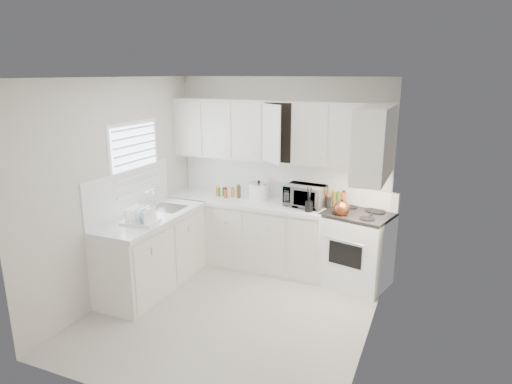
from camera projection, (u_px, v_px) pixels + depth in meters
The scene contains 36 objects.
floor at pixel (232, 312), 5.11m from camera, with size 3.20×3.20×0.00m, color #BAB5AA.
ceiling at pixel (229, 78), 4.44m from camera, with size 3.20×3.20×0.00m, color white.
wall_back at pixel (281, 173), 6.19m from camera, with size 3.00×3.00×0.00m, color beige.
wall_front at pixel (137, 259), 3.35m from camera, with size 3.00×3.00×0.00m, color beige.
wall_left at pixel (118, 189), 5.34m from camera, with size 3.20×3.20×0.00m, color beige.
wall_right at pixel (374, 221), 4.21m from camera, with size 3.20×3.20×0.00m, color beige.
window_blinds at pixel (136, 164), 5.57m from camera, with size 0.06×0.96×1.06m, color white, non-canonical shape.
lower_cabinets_back at pixel (247, 234), 6.29m from camera, with size 2.22×0.60×0.90m, color beige, non-canonical shape.
lower_cabinets_left at pixel (153, 253), 5.62m from camera, with size 0.60×1.60×0.90m, color beige, non-canonical shape.
countertop_back at pixel (247, 202), 6.16m from camera, with size 2.24×0.64×0.05m, color silver.
countertop_left at pixel (151, 217), 5.49m from camera, with size 0.64×1.62×0.05m, color silver.
backsplash_back at pixel (281, 179), 6.20m from camera, with size 2.98×0.02×0.55m, color silver.
backsplash_left at pixel (129, 191), 5.53m from camera, with size 0.02×1.60×0.55m, color silver.
upper_cabinets_back at pixel (277, 161), 6.00m from camera, with size 3.00×0.33×0.80m, color beige, non-canonical shape.
upper_cabinets_right at pixel (371, 180), 4.95m from camera, with size 0.33×0.90×0.80m, color beige, non-canonical shape.
sink at pixel (167, 199), 5.77m from camera, with size 0.42×0.38×0.30m, color gray, non-canonical shape.
stove at pixel (357, 239), 5.65m from camera, with size 0.79×0.65×1.22m, color white, non-canonical shape.
tea_kettle at pixel (342, 207), 5.46m from camera, with size 0.25×0.21×0.23m, color brown, non-canonical shape.
frying_pan at pixel (375, 211), 5.64m from camera, with size 0.25×0.42×0.04m, color black, non-canonical shape.
microwave at pixel (305, 193), 5.84m from camera, with size 0.51×0.28×0.34m, color gray.
rice_cooker at pixel (259, 190), 6.15m from camera, with size 0.27×0.27×0.27m, color white, non-canonical shape.
paper_towel at pixel (265, 189), 6.22m from camera, with size 0.12×0.12×0.27m, color white.
utensil_crock at pixel (309, 199), 5.60m from camera, with size 0.11×0.11×0.33m, color black, non-canonical shape.
dish_rack at pixel (140, 214), 5.18m from camera, with size 0.39×0.30×0.22m, color white, non-canonical shape.
spice_left_0 at pixel (221, 190), 6.43m from camera, with size 0.06×0.06×0.13m, color olive.
spice_left_1 at pixel (223, 192), 6.32m from camera, with size 0.06×0.06×0.13m, color #3A7F2A.
spice_left_2 at pixel (230, 191), 6.37m from camera, with size 0.06×0.06×0.13m, color red.
spice_left_3 at pixel (232, 193), 6.26m from camera, with size 0.06×0.06×0.13m, color gold.
spice_left_4 at pixel (240, 192), 6.31m from camera, with size 0.06×0.06×0.13m, color #523D17.
sauce_right_0 at pixel (319, 198), 5.92m from camera, with size 0.06×0.06×0.19m, color red.
sauce_right_1 at pixel (322, 199), 5.84m from camera, with size 0.06×0.06×0.19m, color gold.
sauce_right_2 at pixel (327, 199), 5.88m from camera, with size 0.06×0.06×0.19m, color #523D17.
sauce_right_3 at pixel (330, 200), 5.80m from camera, with size 0.06×0.06×0.19m, color black.
sauce_right_4 at pixel (335, 199), 5.83m from camera, with size 0.06×0.06×0.19m, color olive.
sauce_right_5 at pixel (338, 201), 5.76m from camera, with size 0.06×0.06×0.19m, color #3A7F2A.
sauce_right_6 at pixel (343, 200), 5.79m from camera, with size 0.06×0.06×0.19m, color red.
Camera 1 is at (2.03, -4.11, 2.65)m, focal length 31.38 mm.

